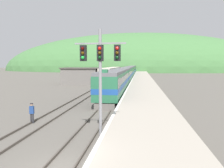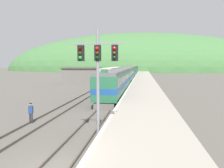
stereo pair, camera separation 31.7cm
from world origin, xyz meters
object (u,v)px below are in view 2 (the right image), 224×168
(express_train_lead_car, at_px, (116,82))
(carriage_third, at_px, (131,72))
(track_worker, at_px, (31,112))
(carriage_fifth, at_px, (135,69))
(carriage_fourth, at_px, (134,70))
(signal_mast_main, at_px, (98,65))
(carriage_second, at_px, (127,75))
(siding_train, at_px, (113,74))

(express_train_lead_car, xyz_separation_m, carriage_third, (0.00, 43.36, -0.01))
(carriage_third, height_order, track_worker, carriage_third)
(carriage_fifth, height_order, track_worker, carriage_fifth)
(carriage_fourth, height_order, signal_mast_main, signal_mast_main)
(carriage_third, distance_m, carriage_fourth, 21.25)
(express_train_lead_car, relative_size, signal_mast_main, 3.00)
(carriage_second, xyz_separation_m, siding_train, (-4.58, 8.72, -0.19))
(express_train_lead_car, bearing_deg, carriage_third, 90.00)
(carriage_fifth, xyz_separation_m, siding_train, (-4.58, -55.03, -0.19))
(carriage_second, xyz_separation_m, carriage_fifth, (0.00, 63.75, 0.00))
(signal_mast_main, xyz_separation_m, track_worker, (-6.47, 3.25, -3.95))
(express_train_lead_car, xyz_separation_m, carriage_fourth, (0.00, 64.61, -0.01))
(siding_train, xyz_separation_m, track_worker, (-0.66, -46.94, -1.04))
(carriage_second, distance_m, siding_train, 9.85)
(carriage_third, height_order, carriage_fourth, same)
(signal_mast_main, bearing_deg, carriage_fifth, 90.67)
(express_train_lead_car, distance_m, track_worker, 16.98)
(track_worker, bearing_deg, carriage_third, 84.96)
(siding_train, bearing_deg, carriage_fifth, 85.24)
(carriage_fourth, distance_m, signal_mast_main, 84.02)
(carriage_third, relative_size, track_worker, 11.87)
(carriage_third, relative_size, signal_mast_main, 2.83)
(carriage_second, bearing_deg, signal_mast_main, -88.31)
(express_train_lead_car, height_order, track_worker, express_train_lead_car)
(signal_mast_main, distance_m, track_worker, 8.25)
(carriage_third, bearing_deg, carriage_second, -90.00)
(signal_mast_main, bearing_deg, siding_train, 96.60)
(carriage_third, bearing_deg, carriage_fifth, 90.00)
(express_train_lead_car, height_order, siding_train, express_train_lead_car)
(carriage_fourth, distance_m, track_worker, 80.89)
(carriage_fourth, bearing_deg, signal_mast_main, -89.17)
(siding_train, bearing_deg, carriage_second, -62.30)
(carriage_fourth, bearing_deg, carriage_second, -90.00)
(express_train_lead_car, bearing_deg, carriage_fourth, 90.00)
(siding_train, relative_size, signal_mast_main, 4.08)
(track_worker, bearing_deg, siding_train, 89.19)
(carriage_second, bearing_deg, carriage_third, 90.00)
(carriage_second, xyz_separation_m, signal_mast_main, (1.22, -41.47, 2.72))
(carriage_third, xyz_separation_m, signal_mast_main, (1.22, -62.72, 2.72))
(carriage_third, distance_m, siding_train, 13.34)
(carriage_fifth, height_order, siding_train, carriage_fifth)
(carriage_second, distance_m, signal_mast_main, 41.57)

